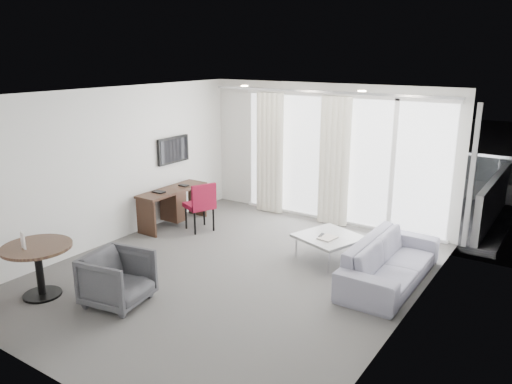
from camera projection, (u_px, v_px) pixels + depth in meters
The scene contains 27 objects.
floor at pixel (233, 273), 7.35m from camera, with size 5.00×6.00×0.00m, color #555350.
ceiling at pixel (231, 94), 6.65m from camera, with size 5.00×6.00×0.00m, color white.
wall_left at pixel (112, 166), 8.34m from camera, with size 0.00×6.00×2.60m, color silver.
wall_right at pixel (410, 220), 5.67m from camera, with size 0.00×6.00×2.60m, color silver.
wall_front at pixel (40, 259), 4.60m from camera, with size 5.00×0.00×2.60m, color silver.
window_panel at pixel (341, 160), 9.26m from camera, with size 4.00×0.02×2.38m, color white, non-canonical shape.
window_frame at pixel (340, 161), 9.25m from camera, with size 4.10×0.06×2.44m, color white, non-canonical shape.
curtain_left at pixel (270, 153), 9.90m from camera, with size 0.60×0.20×2.38m, color silver, non-canonical shape.
curtain_right at pixel (334, 162), 9.15m from camera, with size 0.60×0.20×2.38m, color silver, non-canonical shape.
curtain_track at pixel (324, 92), 8.95m from camera, with size 4.80×0.04×0.04m, color #B2B2B7, non-canonical shape.
downlight_a at pixel (244, 86), 8.42m from camera, with size 0.12×0.12×0.02m, color #FFE0B2.
downlight_b at pixel (362, 91), 7.29m from camera, with size 0.12×0.12×0.02m, color #FFE0B2.
desk at pixel (173, 207), 9.33m from camera, with size 0.46×1.48×0.69m, color #372217, non-canonical shape.
tv at pixel (173, 150), 9.46m from camera, with size 0.05×0.80×0.50m, color black, non-canonical shape.
desk_chair at pixel (199, 206), 9.03m from camera, with size 0.49×0.46×0.91m, color maroon, non-canonical shape.
round_table at pixel (40, 271), 6.57m from camera, with size 0.89×0.89×0.71m, color #422C1F, non-canonical shape.
menu_card at pixel (24, 248), 6.38m from camera, with size 0.12×0.02×0.22m, color white, non-canonical shape.
tub_armchair at pixel (118, 279), 6.37m from camera, with size 0.74×0.76×0.69m, color #3D3D41.
coffee_table at pixel (329, 248), 7.79m from camera, with size 0.87×0.87×0.39m, color gray, non-canonical shape.
remote at pixel (321, 238), 7.74m from camera, with size 0.05×0.16×0.02m, color black, non-canonical shape.
magazine at pixel (328, 240), 7.64m from camera, with size 0.22×0.28×0.02m, color gray, non-canonical shape.
sofa at pixel (390, 261), 7.00m from camera, with size 2.10×0.82×0.61m, color gray.
terrace_slab at pixel (367, 205), 10.81m from camera, with size 5.60×3.00×0.12m, color #4D4D50.
rattan_chair_a at pixel (391, 196), 9.77m from camera, with size 0.57×0.57×0.83m, color brown, non-canonical shape.
rattan_chair_b at pixel (433, 196), 9.81m from camera, with size 0.55×0.55×0.80m, color brown, non-canonical shape.
rattan_table at pixel (410, 203), 9.96m from camera, with size 0.48×0.48×0.48m, color brown, non-canonical shape.
balustrade at pixel (391, 168), 11.83m from camera, with size 5.50×0.06×1.05m, color #B2B2B7, non-canonical shape.
Camera 1 is at (4.02, -5.44, 3.14)m, focal length 35.00 mm.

